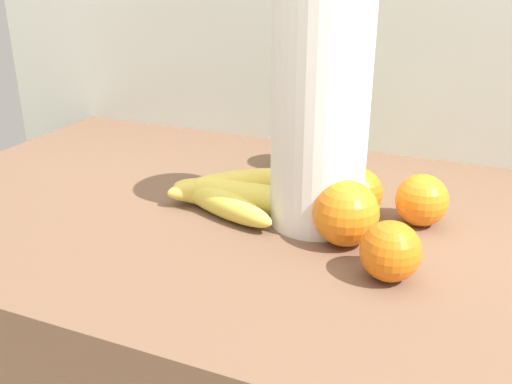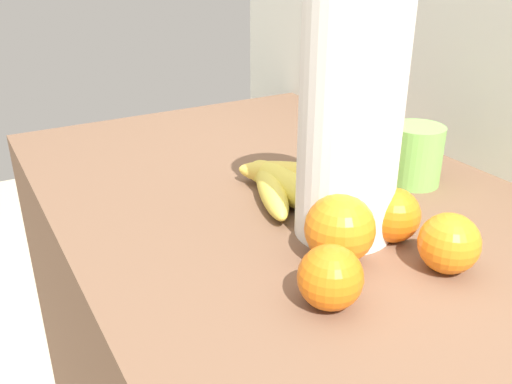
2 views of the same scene
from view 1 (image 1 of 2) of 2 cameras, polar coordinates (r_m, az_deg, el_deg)
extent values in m
cube|color=silver|center=(1.16, 23.15, -10.59)|extent=(2.11, 0.06, 1.30)
ellipsoid|color=#E3CE4C|center=(0.75, -3.29, -1.16)|extent=(0.18, 0.10, 0.04)
ellipsoid|color=#E8D24C|center=(0.77, -1.92, -0.47)|extent=(0.20, 0.04, 0.04)
ellipsoid|color=#DCD14C|center=(0.78, -2.09, -0.19)|extent=(0.17, 0.09, 0.04)
ellipsoid|color=#E2C44C|center=(0.80, -1.31, 0.71)|extent=(0.19, 0.17, 0.04)
sphere|color=orange|center=(0.62, 13.26, -5.76)|extent=(0.07, 0.07, 0.07)
sphere|color=orange|center=(0.68, 8.93, -2.10)|extent=(0.08, 0.08, 0.08)
sphere|color=orange|center=(0.75, 16.19, -0.79)|extent=(0.07, 0.07, 0.07)
sphere|color=orange|center=(0.76, 10.08, -0.05)|extent=(0.07, 0.07, 0.07)
cylinder|color=white|center=(0.70, 6.39, 7.42)|extent=(0.12, 0.12, 0.28)
cylinder|color=gray|center=(0.70, 6.44, 8.61)|extent=(0.02, 0.02, 0.31)
cylinder|color=#7BBF56|center=(0.92, 5.42, 4.85)|extent=(0.08, 0.08, 0.09)
camera|label=2|loc=(0.38, 73.12, 9.07)|focal=39.13mm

